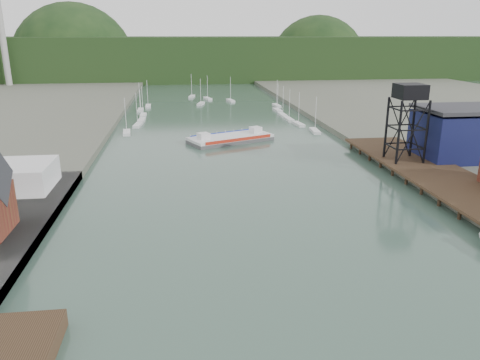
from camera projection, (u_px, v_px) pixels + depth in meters
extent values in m
cube|color=black|center=(444.00, 178.00, 88.02)|extent=(14.00, 70.00, 0.50)
cylinder|color=black|center=(414.00, 185.00, 87.61)|extent=(0.60, 0.60, 2.20)
cylinder|color=black|center=(473.00, 183.00, 89.09)|extent=(0.60, 0.60, 2.20)
cylinder|color=black|center=(399.00, 133.00, 94.85)|extent=(0.50, 0.50, 13.00)
cylinder|color=black|center=(427.00, 132.00, 95.59)|extent=(0.50, 0.50, 13.00)
cylinder|color=black|center=(386.00, 127.00, 100.53)|extent=(0.50, 0.50, 13.00)
cylinder|color=black|center=(413.00, 127.00, 101.27)|extent=(0.50, 0.50, 13.00)
cube|color=black|center=(410.00, 91.00, 95.67)|extent=(5.50, 5.50, 3.00)
cube|color=#0D0D3B|center=(466.00, 136.00, 102.41)|extent=(20.00, 14.00, 10.00)
cube|color=#2D2D33|center=(470.00, 109.00, 100.65)|extent=(20.50, 14.50, 0.80)
cube|color=silver|center=(127.00, 133.00, 136.25)|extent=(2.67, 7.65, 0.90)
cube|color=silver|center=(138.00, 125.00, 147.32)|extent=(2.81, 7.67, 0.90)
cube|color=silver|center=(142.00, 120.00, 155.78)|extent=(2.35, 7.59, 0.90)
cube|color=silver|center=(143.00, 115.00, 165.15)|extent=(2.01, 7.50, 0.90)
cube|color=silver|center=(140.00, 110.00, 176.52)|extent=(2.00, 7.50, 0.90)
cube|color=silver|center=(148.00, 106.00, 186.11)|extent=(2.16, 7.54, 0.90)
cube|color=silver|center=(315.00, 131.00, 138.45)|extent=(2.53, 7.62, 0.90)
cube|color=silver|center=(298.00, 124.00, 149.05)|extent=(2.76, 7.67, 0.90)
cube|color=silver|center=(289.00, 119.00, 157.23)|extent=(2.22, 7.56, 0.90)
cube|color=silver|center=(283.00, 115.00, 165.72)|extent=(2.18, 7.54, 0.90)
cube|color=silver|center=(277.00, 110.00, 176.27)|extent=(2.46, 7.61, 0.90)
cube|color=silver|center=(277.00, 106.00, 187.52)|extent=(2.48, 7.61, 0.90)
cube|color=silver|center=(201.00, 104.00, 192.35)|extent=(3.78, 7.76, 0.90)
cube|color=silver|center=(231.00, 101.00, 201.55)|extent=(3.31, 7.74, 0.90)
cube|color=silver|center=(208.00, 99.00, 207.96)|extent=(3.76, 7.76, 0.90)
cube|color=silver|center=(192.00, 97.00, 214.69)|extent=(3.40, 7.74, 0.90)
cylinder|color=#9F9F9A|center=(1.00, 30.00, 242.25)|extent=(3.20, 3.20, 60.00)
cube|color=black|center=(195.00, 58.00, 321.72)|extent=(500.00, 120.00, 28.00)
sphere|color=black|center=(75.00, 65.00, 313.05)|extent=(80.00, 80.00, 80.00)
sphere|color=black|center=(317.00, 65.00, 344.08)|extent=(70.00, 70.00, 70.00)
cube|color=#4A4B4D|center=(230.00, 140.00, 126.37)|extent=(24.22, 17.35, 0.90)
cube|color=silver|center=(230.00, 137.00, 126.13)|extent=(24.22, 17.35, 0.72)
cube|color=red|center=(239.00, 140.00, 122.37)|extent=(18.16, 8.14, 0.81)
cube|color=#162B99|center=(222.00, 133.00, 129.78)|extent=(18.16, 8.14, 0.81)
cube|color=silver|center=(204.00, 136.00, 121.79)|extent=(3.56, 3.56, 1.80)
cube|color=silver|center=(256.00, 130.00, 129.82)|extent=(3.56, 3.56, 1.80)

